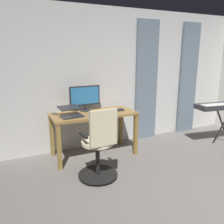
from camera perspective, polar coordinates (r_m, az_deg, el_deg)
back_room_partition at (r=4.62m, az=4.34°, el=8.39°), size 4.92×0.10×2.51m
curtain_left_panel at (r=5.36m, az=18.05°, el=7.57°), size 0.43×0.06×2.33m
curtain_right_panel at (r=4.70m, az=8.39°, el=7.27°), size 0.47×0.06×2.33m
desk at (r=3.92m, az=-4.49°, el=-1.68°), size 1.40×0.63×0.75m
office_chair at (r=3.21m, az=-3.09°, el=-8.56°), size 0.56×0.56×1.03m
computer_monitor at (r=4.00m, az=-6.63°, el=3.73°), size 0.53×0.18×0.43m
computer_keyboard at (r=3.98m, az=-0.12°, el=0.37°), size 0.43×0.13×0.02m
laptop at (r=3.71m, az=-10.03°, el=-0.25°), size 0.36×0.37×0.15m
cell_phone_by_monitor at (r=3.72m, az=-3.20°, el=-0.76°), size 0.09×0.15×0.01m
cell_phone_face_up at (r=3.91m, az=-13.67°, el=-0.43°), size 0.12×0.16×0.01m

